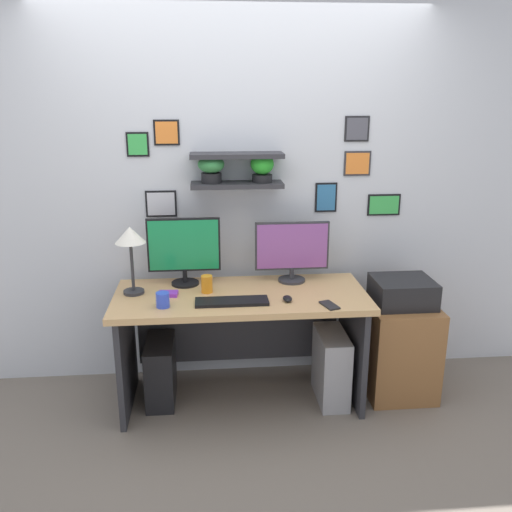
{
  "coord_description": "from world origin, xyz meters",
  "views": [
    {
      "loc": [
        -0.19,
        -3.19,
        1.97
      ],
      "look_at": [
        0.1,
        0.05,
        0.98
      ],
      "focal_mm": 38.02,
      "sensor_mm": 36.0,
      "label": 1
    }
  ],
  "objects": [
    {
      "name": "ground_plane",
      "position": [
        0.0,
        0.0,
        0.0
      ],
      "size": [
        8.0,
        8.0,
        0.0
      ],
      "primitive_type": "plane",
      "color": "#70665B"
    },
    {
      "name": "back_wall_assembly",
      "position": [
        0.0,
        0.44,
        1.36
      ],
      "size": [
        4.4,
        0.24,
        2.7
      ],
      "color": "silver",
      "rests_on": "ground"
    },
    {
      "name": "desk",
      "position": [
        0.0,
        0.05,
        0.54
      ],
      "size": [
        1.59,
        0.68,
        0.75
      ],
      "color": "tan",
      "rests_on": "ground"
    },
    {
      "name": "monitor_left",
      "position": [
        -0.35,
        0.22,
        0.99
      ],
      "size": [
        0.47,
        0.18,
        0.44
      ],
      "color": "black",
      "rests_on": "desk"
    },
    {
      "name": "monitor_right",
      "position": [
        0.35,
        0.22,
        0.97
      ],
      "size": [
        0.49,
        0.18,
        0.4
      ],
      "color": "#2D2D33",
      "rests_on": "desk"
    },
    {
      "name": "keyboard",
      "position": [
        -0.06,
        -0.15,
        0.76
      ],
      "size": [
        0.44,
        0.14,
        0.02
      ],
      "primitive_type": "cube",
      "color": "black",
      "rests_on": "desk"
    },
    {
      "name": "computer_mouse",
      "position": [
        0.27,
        -0.15,
        0.77
      ],
      "size": [
        0.06,
        0.09,
        0.03
      ],
      "primitive_type": "ellipsoid",
      "color": "black",
      "rests_on": "desk"
    },
    {
      "name": "desk_lamp",
      "position": [
        -0.67,
        0.07,
        1.09
      ],
      "size": [
        0.19,
        0.19,
        0.43
      ],
      "color": "#2D2D33",
      "rests_on": "desk"
    },
    {
      "name": "cell_phone",
      "position": [
        0.51,
        -0.25,
        0.76
      ],
      "size": [
        0.11,
        0.15,
        0.01
      ],
      "primitive_type": "cube",
      "rotation": [
        0.0,
        0.0,
        0.3
      ],
      "color": "black",
      "rests_on": "desk"
    },
    {
      "name": "coffee_mug",
      "position": [
        -0.47,
        -0.18,
        0.8
      ],
      "size": [
        0.08,
        0.08,
        0.09
      ],
      "primitive_type": "cylinder",
      "color": "blue",
      "rests_on": "desk"
    },
    {
      "name": "scissors_tray",
      "position": [
        -0.46,
        0.01,
        0.76
      ],
      "size": [
        0.13,
        0.09,
        0.02
      ],
      "primitive_type": "cube",
      "rotation": [
        0.0,
        0.0,
        -0.09
      ],
      "color": "purple",
      "rests_on": "desk"
    },
    {
      "name": "water_cup",
      "position": [
        -0.21,
        0.05,
        0.81
      ],
      "size": [
        0.07,
        0.07,
        0.11
      ],
      "primitive_type": "cylinder",
      "color": "orange",
      "rests_on": "desk"
    },
    {
      "name": "drawer_cabinet",
      "position": [
        1.06,
        0.03,
        0.32
      ],
      "size": [
        0.44,
        0.5,
        0.63
      ],
      "primitive_type": "cube",
      "color": "brown",
      "rests_on": "ground"
    },
    {
      "name": "printer",
      "position": [
        1.06,
        0.03,
        0.72
      ],
      "size": [
        0.38,
        0.34,
        0.17
      ],
      "primitive_type": "cube",
      "color": "black",
      "rests_on": "drawer_cabinet"
    },
    {
      "name": "computer_tower_left",
      "position": [
        -0.53,
        0.05,
        0.21
      ],
      "size": [
        0.18,
        0.4,
        0.41
      ],
      "primitive_type": "cube",
      "color": "black",
      "rests_on": "ground"
    },
    {
      "name": "computer_tower_right",
      "position": [
        0.59,
        -0.05,
        0.24
      ],
      "size": [
        0.18,
        0.4,
        0.47
      ],
      "primitive_type": "cube",
      "color": "#99999E",
      "rests_on": "ground"
    }
  ]
}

